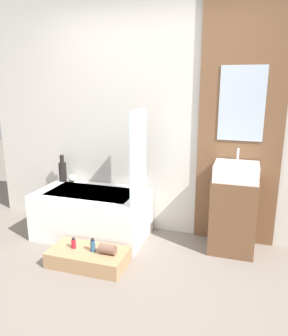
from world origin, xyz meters
name	(u,v)px	position (x,y,z in m)	size (l,w,h in m)	color
ground_plane	(102,314)	(0.00, 0.00, 0.00)	(12.00, 12.00, 0.00)	slate
wall_tiled_back	(159,118)	(0.00, 1.58, 1.30)	(4.20, 0.06, 2.60)	beige
wall_wood_accent	(241,121)	(0.86, 1.53, 1.31)	(0.84, 0.04, 2.60)	brown
bathtub	(93,213)	(-0.65, 1.18, 0.26)	(1.21, 0.71, 0.52)	white
glass_shower_screen	(138,156)	(-0.08, 1.09, 0.98)	(0.01, 0.49, 0.92)	silver
wooden_step_bench	(88,257)	(-0.42, 0.59, 0.07)	(0.74, 0.38, 0.15)	#A87F56
vanity_cabinet	(233,215)	(0.86, 1.31, 0.38)	(0.44, 0.41, 0.76)	brown
sink	(236,172)	(0.86, 1.31, 0.84)	(0.42, 0.39, 0.29)	white
vase_tall_dark	(63,171)	(-1.16, 1.43, 0.65)	(0.09, 0.09, 0.32)	black
vase_round_light	(72,178)	(-1.03, 1.43, 0.56)	(0.09, 0.09, 0.09)	silver
bottle_soap_primary	(74,243)	(-0.57, 0.59, 0.20)	(0.04, 0.04, 0.10)	#B21928
bottle_soap_secondary	(93,246)	(-0.36, 0.59, 0.21)	(0.05, 0.05, 0.13)	#2D567A
towel_roll	(107,249)	(-0.22, 0.59, 0.19)	(0.09, 0.09, 0.16)	brown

